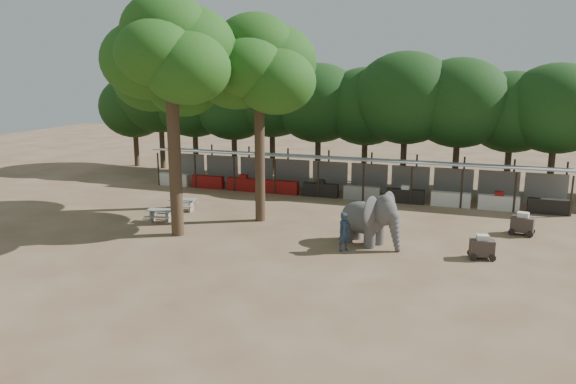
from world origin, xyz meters
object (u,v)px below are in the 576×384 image
(elephant, at_px, (370,218))
(handler, at_px, (344,232))
(yard_tree_back, at_px, (258,66))
(picnic_table_near, at_px, (160,214))
(yard_tree_left, at_px, (170,72))
(picnic_table_far, at_px, (183,203))
(cart_front, at_px, (482,247))
(yard_tree_center, at_px, (170,52))
(cart_back, at_px, (522,224))

(elephant, bearing_deg, handler, -101.19)
(yard_tree_back, relative_size, picnic_table_near, 7.18)
(yard_tree_left, relative_size, yard_tree_back, 0.97)
(picnic_table_far, bearing_deg, cart_front, -20.70)
(yard_tree_center, distance_m, picnic_table_far, 9.90)
(cart_back, bearing_deg, handler, -134.48)
(yard_tree_back, distance_m, cart_front, 14.75)
(yard_tree_left, distance_m, cart_back, 21.39)
(elephant, distance_m, picnic_table_far, 12.24)
(yard_tree_left, height_order, cart_front, yard_tree_left)
(yard_tree_left, relative_size, cart_back, 8.19)
(yard_tree_back, bearing_deg, yard_tree_center, -126.86)
(yard_tree_center, distance_m, cart_back, 19.86)
(picnic_table_near, distance_m, cart_front, 17.12)
(elephant, bearing_deg, picnic_table_near, -157.27)
(handler, relative_size, picnic_table_far, 1.07)
(yard_tree_back, distance_m, picnic_table_far, 9.50)
(yard_tree_left, distance_m, picnic_table_near, 8.46)
(picnic_table_far, bearing_deg, yard_tree_center, -74.08)
(elephant, bearing_deg, yard_tree_left, -171.42)
(cart_front, bearing_deg, elephant, 164.51)
(handler, bearing_deg, picnic_table_far, 105.06)
(yard_tree_center, height_order, handler, yard_tree_center)
(yard_tree_back, distance_m, elephant, 10.27)
(elephant, height_order, handler, elephant)
(yard_tree_left, height_order, yard_tree_back, yard_tree_back)
(elephant, height_order, picnic_table_near, elephant)
(cart_back, bearing_deg, yard_tree_back, -162.29)
(picnic_table_far, bearing_deg, yard_tree_back, -12.61)
(handler, xyz_separation_m, picnic_table_near, (-10.95, 1.65, -0.47))
(yard_tree_center, xyz_separation_m, picnic_table_near, (-2.08, 1.72, -8.75))
(picnic_table_near, distance_m, picnic_table_far, 2.52)
(elephant, distance_m, cart_front, 5.27)
(handler, distance_m, cart_front, 6.24)
(yard_tree_center, bearing_deg, picnic_table_near, 140.38)
(cart_front, bearing_deg, picnic_table_far, 158.40)
(yard_tree_center, bearing_deg, yard_tree_back, 53.14)
(cart_front, bearing_deg, cart_back, 56.37)
(yard_tree_back, distance_m, cart_back, 16.17)
(yard_tree_back, height_order, picnic_table_far, yard_tree_back)
(yard_tree_back, xyz_separation_m, elephant, (6.83, -2.59, -7.22))
(handler, bearing_deg, yard_tree_back, 92.14)
(yard_tree_center, xyz_separation_m, elephant, (9.83, 1.41, -7.89))
(yard_tree_back, xyz_separation_m, picnic_table_far, (-5.05, 0.24, -8.05))
(yard_tree_left, height_order, picnic_table_near, yard_tree_left)
(yard_tree_left, bearing_deg, yard_tree_center, -59.04)
(picnic_table_far, height_order, cart_front, cart_front)
(yard_tree_center, distance_m, picnic_table_near, 9.15)
(yard_tree_left, distance_m, elephant, 14.99)
(yard_tree_left, distance_m, handler, 14.77)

